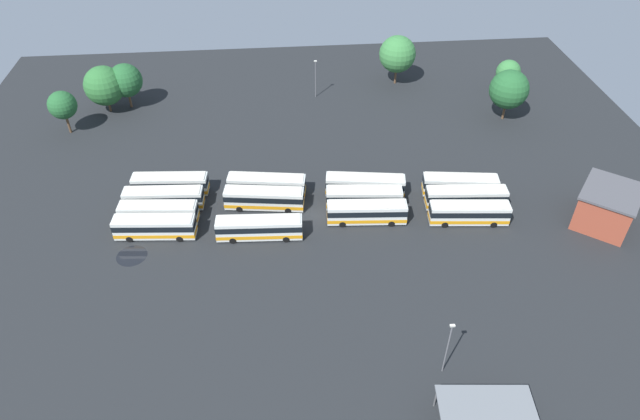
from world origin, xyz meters
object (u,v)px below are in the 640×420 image
at_px(bus_row2_slot1, 264,198).
at_px(bus_row3_slot1, 164,198).
at_px(bus_row2_slot3, 259,228).
at_px(bus_row0_slot2, 469,213).
at_px(bus_row3_slot0, 170,184).
at_px(bus_row0_slot1, 466,197).
at_px(maintenance_shelter, 487,410).
at_px(bus_row1_slot2, 367,212).
at_px(lamp_post_by_building, 315,77).
at_px(tree_northwest, 397,54).
at_px(bus_row3_slot2, 159,213).
at_px(bus_row0_slot0, 460,185).
at_px(lamp_post_mid_lot, 448,347).
at_px(depot_building, 607,207).
at_px(tree_northeast, 104,86).
at_px(tree_east_edge, 125,80).
at_px(bus_row2_slot0, 267,185).
at_px(bus_row3_slot3, 155,227).
at_px(bus_row1_slot0, 365,185).
at_px(bus_row1_slot1, 364,197).
at_px(tree_south_edge, 508,72).
at_px(tree_west_edge, 62,105).
at_px(tree_north_edge, 509,89).

height_order(bus_row2_slot1, bus_row3_slot1, same).
bearing_deg(bus_row2_slot1, bus_row2_slot3, 83.36).
distance_m(bus_row0_slot2, bus_row3_slot0, 46.25).
bearing_deg(bus_row0_slot2, bus_row0_slot1, -99.56).
bearing_deg(maintenance_shelter, bus_row1_slot2, -78.51).
bearing_deg(maintenance_shelter, bus_row3_slot1, -47.09).
bearing_deg(bus_row0_slot2, bus_row3_slot0, -14.11).
height_order(lamp_post_by_building, tree_northwest, tree_northwest).
bearing_deg(tree_northwest, bus_row0_slot2, 92.49).
bearing_deg(bus_row3_slot2, bus_row0_slot0, -176.70).
distance_m(bus_row3_slot1, lamp_post_mid_lot, 48.14).
bearing_deg(bus_row0_slot2, depot_building, 174.75).
distance_m(tree_northeast, tree_east_edge, 4.03).
height_order(bus_row2_slot0, bus_row2_slot1, same).
height_order(depot_building, tree_east_edge, tree_east_edge).
relative_size(bus_row0_slot2, maintenance_shelter, 1.16).
xyz_separation_m(bus_row3_slot2, bus_row3_slot3, (0.16, 3.17, 0.00)).
bearing_deg(bus_row1_slot2, tree_northwest, -106.40).
distance_m(bus_row3_slot1, tree_east_edge, 34.68).
relative_size(bus_row1_slot0, depot_building, 1.07).
distance_m(bus_row0_slot0, tree_northeast, 68.58).
distance_m(bus_row0_slot1, bus_row1_slot0, 15.58).
bearing_deg(bus_row3_slot2, bus_row1_slot1, -178.40).
bearing_deg(tree_south_edge, bus_row2_slot1, 33.80).
bearing_deg(tree_northwest, maintenance_shelter, 85.51).
bearing_deg(bus_row1_slot2, bus_row1_slot1, -91.98).
bearing_deg(bus_row1_slot2, bus_row3_slot0, -18.09).
xyz_separation_m(lamp_post_mid_lot, tree_east_edge, (45.52, -65.77, 1.23)).
height_order(bus_row1_slot0, lamp_post_mid_lot, lamp_post_mid_lot).
relative_size(bus_row3_slot3, tree_south_edge, 1.68).
distance_m(bus_row1_slot2, tree_south_edge, 51.48).
distance_m(bus_row0_slot0, depot_building, 21.20).
relative_size(lamp_post_by_building, tree_west_edge, 0.96).
xyz_separation_m(bus_row2_slot0, bus_row3_slot0, (15.14, -1.62, -0.00)).
bearing_deg(tree_north_edge, bus_row2_slot3, 32.64).
relative_size(bus_row0_slot0, bus_row3_slot3, 1.00).
distance_m(depot_building, tree_west_edge, 91.88).
height_order(bus_row3_slot0, tree_northwest, tree_northwest).
relative_size(lamp_post_mid_lot, tree_north_edge, 0.83).
bearing_deg(tree_east_edge, tree_west_edge, 42.36).
bearing_deg(tree_west_edge, bus_row3_slot3, 122.61).
bearing_deg(bus_row0_slot2, maintenance_shelter, 75.88).
xyz_separation_m(bus_row3_slot0, bus_row3_slot2, (0.93, 7.06, -0.00)).
height_order(bus_row2_slot0, tree_northeast, tree_northeast).
xyz_separation_m(lamp_post_mid_lot, tree_north_edge, (-26.17, -54.63, 1.69)).
bearing_deg(bus_row0_slot1, lamp_post_mid_lot, 69.03).
height_order(bus_row1_slot0, tree_north_edge, tree_north_edge).
relative_size(tree_south_edge, tree_northwest, 0.69).
bearing_deg(bus_row1_slot0, depot_building, 163.56).
xyz_separation_m(bus_row2_slot3, bus_row3_slot3, (14.97, -1.57, -0.00)).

